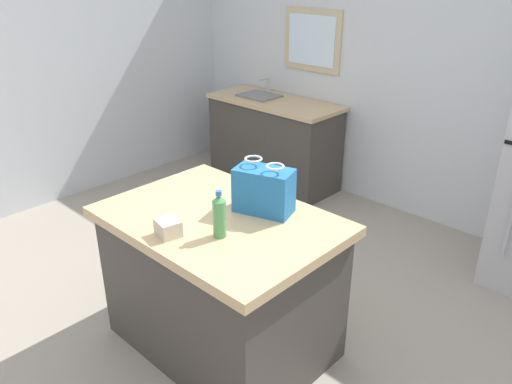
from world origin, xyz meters
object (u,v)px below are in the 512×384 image
(shopping_bag, at_px, (264,190))
(bottle, at_px, (219,216))
(kitchen_island, at_px, (221,282))
(small_box, at_px, (168,228))

(shopping_bag, bearing_deg, bottle, -85.71)
(kitchen_island, bearing_deg, small_box, -96.25)
(small_box, xyz_separation_m, bottle, (0.20, 0.18, 0.07))
(bottle, bearing_deg, shopping_bag, 94.29)
(small_box, bearing_deg, bottle, 41.85)
(kitchen_island, xyz_separation_m, shopping_bag, (0.14, 0.22, 0.57))
(kitchen_island, bearing_deg, shopping_bag, 58.02)
(shopping_bag, relative_size, bottle, 1.40)
(shopping_bag, relative_size, small_box, 2.87)
(shopping_bag, bearing_deg, small_box, -107.61)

